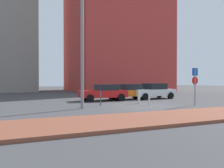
{
  "coord_description": "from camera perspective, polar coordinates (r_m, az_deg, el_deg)",
  "views": [
    {
      "loc": [
        -8.66,
        -14.04,
        1.78
      ],
      "look_at": [
        -1.32,
        2.69,
        1.52
      ],
      "focal_mm": 37.0,
      "sensor_mm": 36.0,
      "label": 1
    }
  ],
  "objects": [
    {
      "name": "traffic_bollard_mid",
      "position": [
        17.22,
        9.17,
        -3.7
      ],
      "size": [
        0.12,
        0.12,
        0.86
      ],
      "primitive_type": "cylinder",
      "color": "#B7B7BC",
      "rests_on": "ground"
    },
    {
      "name": "building_colorful_midrise",
      "position": [
        44.13,
        0.84,
        19.47
      ],
      "size": [
        15.67,
        14.78,
        31.8
      ],
      "primitive_type": "cube",
      "color": "#BF3833",
      "rests_on": "ground"
    },
    {
      "name": "parking_meter",
      "position": [
        16.46,
        -2.88,
        -2.27
      ],
      "size": [
        0.18,
        0.14,
        1.38
      ],
      "color": "#4C4C51",
      "rests_on": "ground"
    },
    {
      "name": "parked_car_red",
      "position": [
        20.51,
        -2.03,
        -2.07
      ],
      "size": [
        4.23,
        2.09,
        1.45
      ],
      "color": "red",
      "rests_on": "ground"
    },
    {
      "name": "traffic_bollard_near",
      "position": [
        17.85,
        6.63,
        -3.23
      ],
      "size": [
        0.17,
        0.17,
        1.05
      ],
      "primitive_type": "cylinder",
      "color": "#B7B7BC",
      "rests_on": "ground"
    },
    {
      "name": "sidewalk_brick",
      "position": [
        12.45,
        20.89,
        -7.15
      ],
      "size": [
        40.0,
        3.47,
        0.14
      ],
      "primitive_type": "cube",
      "color": "brown",
      "rests_on": "ground"
    },
    {
      "name": "parked_car_orange",
      "position": [
        22.15,
        4.02,
        -1.89
      ],
      "size": [
        4.03,
        2.07,
        1.46
      ],
      "color": "orange",
      "rests_on": "ground"
    },
    {
      "name": "ground_plane",
      "position": [
        16.59,
        7.98,
        -5.36
      ],
      "size": [
        120.0,
        120.0,
        0.0
      ],
      "primitive_type": "plane",
      "color": "#424244"
    },
    {
      "name": "street_lamp",
      "position": [
        15.07,
        -7.4,
        12.28
      ],
      "size": [
        0.7,
        0.36,
        8.27
      ],
      "color": "gray",
      "rests_on": "ground"
    },
    {
      "name": "parking_sign_post",
      "position": [
        17.76,
        19.81,
        0.54
      ],
      "size": [
        0.6,
        0.1,
        2.73
      ],
      "color": "gray",
      "rests_on": "ground"
    },
    {
      "name": "parked_car_white",
      "position": [
        23.17,
        10.12,
        -1.69
      ],
      "size": [
        4.37,
        2.15,
        1.52
      ],
      "color": "white",
      "rests_on": "ground"
    }
  ]
}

